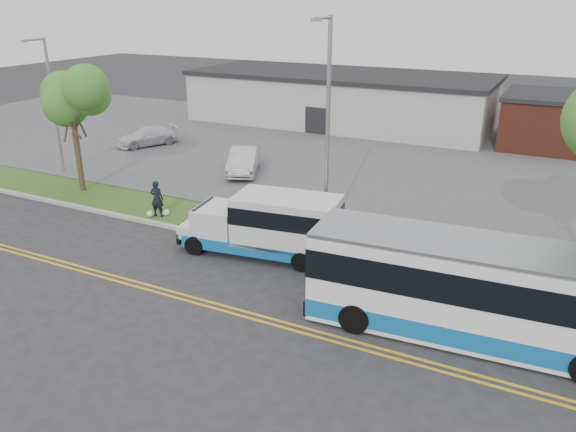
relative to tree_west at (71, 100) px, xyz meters
The scene contains 18 objects.
ground 13.43m from the tree_west, 14.93° to the right, with size 140.00×140.00×0.00m, color #28282B.
lane_line_north 14.83m from the tree_west, 30.43° to the right, with size 70.00×0.12×0.01m, color gold.
lane_line_south 14.97m from the tree_west, 31.49° to the right, with size 70.00×0.12×0.01m, color gold.
curb 13.19m from the tree_west, ahead, with size 80.00×0.30×0.15m, color #9E9B93.
verge 13.03m from the tree_west, ahead, with size 80.00×3.30×0.10m, color #2F4D19.
parking_lot 18.98m from the tree_west, 48.99° to the left, with size 80.00×25.00×0.10m, color #4C4C4F.
commercial_building 24.72m from the tree_west, 75.85° to the left, with size 25.40×10.40×4.35m.
brick_wing 32.19m from the tree_west, 45.38° to the left, with size 6.30×7.30×3.90m.
tree_west is the anchor object (origin of this frame).
streetlight_near 15.01m from the tree_west, ahead, with size 0.35×1.53×9.50m.
streetlight_far 4.62m from the tree_west, 151.02° to the left, with size 0.35×1.53×8.00m.
shuttle_bus 14.18m from the tree_west, 10.57° to the right, with size 7.20×3.15×2.68m.
transit_bus 23.46m from the tree_west, 12.45° to the right, with size 11.78×3.47×3.23m.
pedestrian 7.72m from the tree_west, 11.47° to the right, with size 0.67×0.44×1.83m, color black.
parked_car_a 10.39m from the tree_west, 48.06° to the left, with size 1.64×4.69×1.55m, color #B6B8BD.
parked_car_b 11.36m from the tree_west, 109.94° to the left, with size 1.83×4.50×1.31m, color white.
grocery_bag_left 7.96m from the tree_west, 14.25° to the right, with size 0.32×0.32×0.32m, color white.
grocery_bag_right 8.35m from the tree_west, ahead, with size 0.32×0.32×0.32m, color white.
Camera 1 is at (11.86, -18.34, 10.19)m, focal length 35.00 mm.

